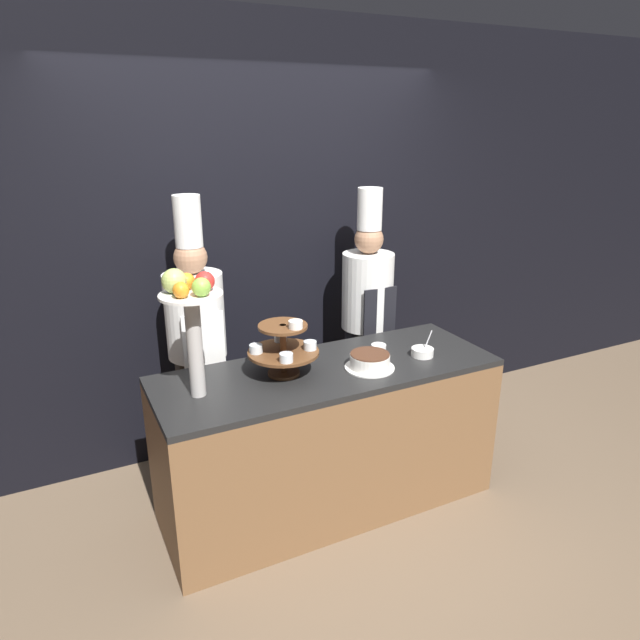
{
  "coord_description": "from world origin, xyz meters",
  "views": [
    {
      "loc": [
        -1.31,
        -2.21,
        2.17
      ],
      "look_at": [
        0.0,
        0.44,
        1.12
      ],
      "focal_mm": 32.0,
      "sensor_mm": 36.0,
      "label": 1
    }
  ],
  "objects_px": {
    "fruit_pedestal": "(191,308)",
    "chef_left": "(197,338)",
    "cup_white": "(379,349)",
    "cake_round": "(370,361)",
    "chef_center_left": "(367,310)",
    "tiered_stand": "(284,347)",
    "serving_bowl_near": "(422,352)"
  },
  "relations": [
    {
      "from": "fruit_pedestal",
      "to": "tiered_stand",
      "type": "bearing_deg",
      "value": 3.03
    },
    {
      "from": "tiered_stand",
      "to": "chef_left",
      "type": "height_order",
      "value": "chef_left"
    },
    {
      "from": "cake_round",
      "to": "cup_white",
      "type": "relative_size",
      "value": 3.17
    },
    {
      "from": "cake_round",
      "to": "serving_bowl_near",
      "type": "height_order",
      "value": "serving_bowl_near"
    },
    {
      "from": "cake_round",
      "to": "chef_center_left",
      "type": "bearing_deg",
      "value": 60.32
    },
    {
      "from": "cup_white",
      "to": "fruit_pedestal",
      "type": "bearing_deg",
      "value": -177.26
    },
    {
      "from": "fruit_pedestal",
      "to": "serving_bowl_near",
      "type": "distance_m",
      "value": 1.37
    },
    {
      "from": "cake_round",
      "to": "chef_left",
      "type": "xyz_separation_m",
      "value": [
        -0.78,
        0.7,
        0.03
      ]
    },
    {
      "from": "chef_left",
      "to": "cup_white",
      "type": "bearing_deg",
      "value": -29.81
    },
    {
      "from": "tiered_stand",
      "to": "fruit_pedestal",
      "type": "relative_size",
      "value": 0.59
    },
    {
      "from": "cake_round",
      "to": "serving_bowl_near",
      "type": "distance_m",
      "value": 0.36
    },
    {
      "from": "fruit_pedestal",
      "to": "cake_round",
      "type": "xyz_separation_m",
      "value": [
        0.93,
        -0.11,
        -0.41
      ]
    },
    {
      "from": "fruit_pedestal",
      "to": "chef_center_left",
      "type": "relative_size",
      "value": 0.37
    },
    {
      "from": "serving_bowl_near",
      "to": "chef_left",
      "type": "height_order",
      "value": "chef_left"
    },
    {
      "from": "fruit_pedestal",
      "to": "cup_white",
      "type": "xyz_separation_m",
      "value": [
        1.09,
        0.05,
        -0.43
      ]
    },
    {
      "from": "cake_round",
      "to": "chef_left",
      "type": "distance_m",
      "value": 1.04
    },
    {
      "from": "cup_white",
      "to": "chef_center_left",
      "type": "xyz_separation_m",
      "value": [
        0.24,
        0.54,
        0.04
      ]
    },
    {
      "from": "chef_left",
      "to": "chef_center_left",
      "type": "xyz_separation_m",
      "value": [
        1.17,
        -0.0,
        -0.0
      ]
    },
    {
      "from": "chef_center_left",
      "to": "chef_left",
      "type": "bearing_deg",
      "value": 180.0
    },
    {
      "from": "tiered_stand",
      "to": "chef_left",
      "type": "distance_m",
      "value": 0.65
    },
    {
      "from": "cup_white",
      "to": "serving_bowl_near",
      "type": "xyz_separation_m",
      "value": [
        0.21,
        -0.15,
        -0.0
      ]
    },
    {
      "from": "tiered_stand",
      "to": "cake_round",
      "type": "height_order",
      "value": "tiered_stand"
    },
    {
      "from": "cup_white",
      "to": "cake_round",
      "type": "bearing_deg",
      "value": -134.42
    },
    {
      "from": "chef_center_left",
      "to": "cup_white",
      "type": "bearing_deg",
      "value": -114.06
    },
    {
      "from": "chef_left",
      "to": "chef_center_left",
      "type": "bearing_deg",
      "value": -0.0
    },
    {
      "from": "serving_bowl_near",
      "to": "chef_center_left",
      "type": "xyz_separation_m",
      "value": [
        0.03,
        0.68,
        0.05
      ]
    },
    {
      "from": "serving_bowl_near",
      "to": "chef_left",
      "type": "xyz_separation_m",
      "value": [
        -1.14,
        0.68,
        0.05
      ]
    },
    {
      "from": "fruit_pedestal",
      "to": "chef_left",
      "type": "bearing_deg",
      "value": 75.05
    },
    {
      "from": "chef_left",
      "to": "tiered_stand",
      "type": "bearing_deg",
      "value": -60.05
    },
    {
      "from": "fruit_pedestal",
      "to": "cup_white",
      "type": "distance_m",
      "value": 1.17
    },
    {
      "from": "tiered_stand",
      "to": "serving_bowl_near",
      "type": "xyz_separation_m",
      "value": [
        0.82,
        -0.12,
        -0.14
      ]
    },
    {
      "from": "cake_round",
      "to": "cup_white",
      "type": "bearing_deg",
      "value": 45.58
    }
  ]
}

